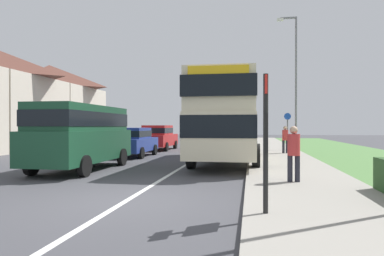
# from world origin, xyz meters

# --- Properties ---
(ground_plane) EXTENTS (120.00, 120.00, 0.00)m
(ground_plane) POSITION_xyz_m (0.00, 0.00, 0.00)
(ground_plane) COLOR #424247
(lane_marking_centre) EXTENTS (0.14, 60.00, 0.01)m
(lane_marking_centre) POSITION_xyz_m (0.00, 8.00, 0.00)
(lane_marking_centre) COLOR silver
(lane_marking_centre) RESTS_ON ground_plane
(pavement_near_side) EXTENTS (3.20, 68.00, 0.12)m
(pavement_near_side) POSITION_xyz_m (4.20, 6.00, 0.06)
(pavement_near_side) COLOR gray
(pavement_near_side) RESTS_ON ground_plane
(double_decker_bus) EXTENTS (2.80, 9.92, 3.70)m
(double_decker_bus) POSITION_xyz_m (1.69, 8.83, 2.14)
(double_decker_bus) COLOR beige
(double_decker_bus) RESTS_ON ground_plane
(parked_van_dark_green) EXTENTS (2.11, 5.48, 2.43)m
(parked_van_dark_green) POSITION_xyz_m (-3.58, 4.95, 1.43)
(parked_van_dark_green) COLOR #19472D
(parked_van_dark_green) RESTS_ON ground_plane
(parked_car_blue) EXTENTS (1.91, 4.03, 1.58)m
(parked_car_blue) POSITION_xyz_m (-3.60, 10.83, 0.87)
(parked_car_blue) COLOR navy
(parked_car_blue) RESTS_ON ground_plane
(parked_car_red) EXTENTS (1.96, 4.51, 1.71)m
(parked_car_red) POSITION_xyz_m (-3.62, 16.27, 0.94)
(parked_car_red) COLOR #B21E1E
(parked_car_red) RESTS_ON ground_plane
(pedestrian_at_stop) EXTENTS (0.34, 0.34, 1.67)m
(pedestrian_at_stop) POSITION_xyz_m (3.92, 2.61, 0.98)
(pedestrian_at_stop) COLOR #23232D
(pedestrian_at_stop) RESTS_ON ground_plane
(pedestrian_walking_away) EXTENTS (0.34, 0.34, 1.67)m
(pedestrian_walking_away) POSITION_xyz_m (4.69, 13.18, 0.98)
(pedestrian_walking_away) COLOR #23232D
(pedestrian_walking_away) RESTS_ON ground_plane
(bus_stop_sign) EXTENTS (0.09, 0.52, 2.60)m
(bus_stop_sign) POSITION_xyz_m (3.00, -1.08, 1.54)
(bus_stop_sign) COLOR black
(bus_stop_sign) RESTS_ON ground_plane
(cycle_route_sign) EXTENTS (0.44, 0.08, 2.52)m
(cycle_route_sign) POSITION_xyz_m (5.11, 16.06, 1.43)
(cycle_route_sign) COLOR slate
(cycle_route_sign) RESTS_ON ground_plane
(street_lamp_mid) EXTENTS (1.14, 0.20, 8.02)m
(street_lamp_mid) POSITION_xyz_m (5.24, 13.63, 4.57)
(street_lamp_mid) COLOR slate
(street_lamp_mid) RESTS_ON ground_plane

